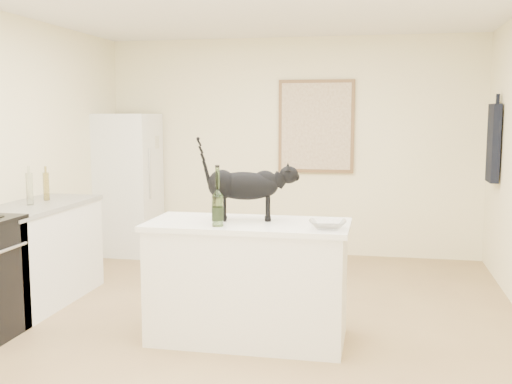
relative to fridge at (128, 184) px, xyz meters
The scene contains 16 objects.
floor 3.17m from the fridge, 50.31° to the right, with size 5.50×5.50×0.00m, color #A58758.
wall_back 2.04m from the fridge, 11.59° to the left, with size 4.50×4.50×0.00m, color #FFF0C5.
wall_front 5.48m from the fridge, 69.08° to the right, with size 4.50×4.50×0.00m, color #FFF0C5.
island_base 3.30m from the fridge, 51.20° to the right, with size 1.44×0.67×0.86m, color white.
island_top 3.27m from the fridge, 51.20° to the right, with size 1.50×0.70×0.04m, color white.
left_cabinets 2.09m from the fridge, 90.00° to the right, with size 0.60×1.40×0.86m, color white.
left_countertop 2.05m from the fridge, 90.00° to the right, with size 0.62×1.44×0.04m, color gray.
fridge is the anchor object (origin of this frame).
artwork_frame 2.39m from the fridge, ahead, with size 0.90×0.03×1.10m, color brown.
artwork_canvas 2.38m from the fridge, ahead, with size 0.82×0.00×1.02m, color beige.
hanging_garment 4.19m from the fridge, ahead, with size 0.08×0.34×0.80m, color black.
black_cat 3.20m from the fridge, 51.04° to the right, with size 0.67×0.20×0.47m, color black, non-canonical shape.
wine_bottle 3.34m from the fridge, 55.83° to the right, with size 0.08×0.08×0.39m, color #315321.
glass_bowl 3.80m from the fridge, 45.72° to the right, with size 0.26×0.26×0.06m, color white.
fridge_paper 0.62m from the fridge, 18.09° to the left, with size 0.00×0.12×0.15m, color beige.
counter_bottle_cluster 1.96m from the fridge, 90.72° to the right, with size 0.07×0.35×0.28m.
Camera 1 is at (1.04, -4.57, 1.70)m, focal length 42.85 mm.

